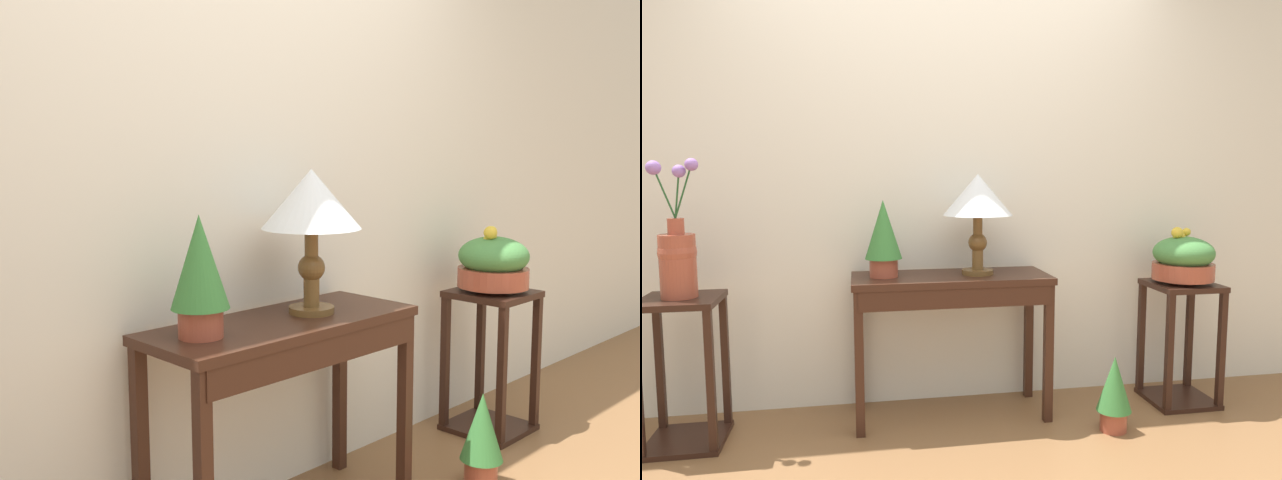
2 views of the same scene
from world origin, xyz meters
TOP-DOWN VIEW (x-y plane):
  - back_wall_with_art at (0.00, 1.37)m, footprint 9.00×0.10m
  - console_table at (0.01, 1.05)m, footprint 1.04×0.42m
  - table_lamp at (0.15, 1.07)m, footprint 0.37×0.37m
  - potted_plant_on_console at (-0.34, 1.08)m, footprint 0.19×0.19m
  - pedestal_stand_right at (1.32, 1.02)m, footprint 0.36×0.36m
  - planter_bowl_wide_right at (1.32, 1.02)m, footprint 0.34×0.34m
  - potted_plant_floor at (0.79, 0.73)m, footprint 0.18×0.18m

SIDE VIEW (x-z plane):
  - potted_plant_floor at x=0.79m, z-range 0.02..0.41m
  - pedestal_stand_right at x=1.32m, z-range 0.00..0.69m
  - console_table at x=0.01m, z-range 0.26..1.04m
  - planter_bowl_wide_right at x=1.32m, z-range 0.67..0.99m
  - potted_plant_on_console at x=-0.34m, z-range 0.79..1.19m
  - table_lamp at x=0.15m, z-range 0.90..1.44m
  - back_wall_with_art at x=0.00m, z-range 0.00..2.80m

